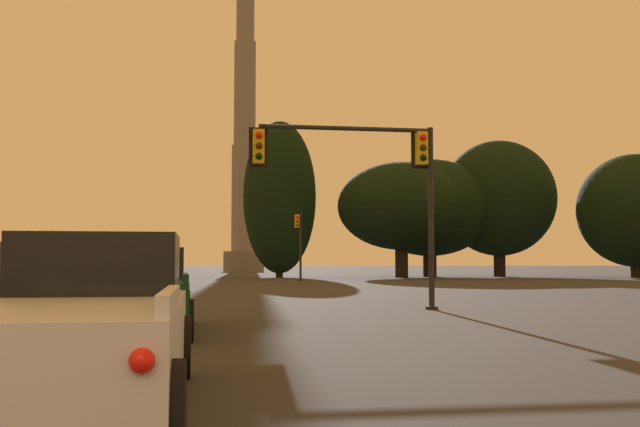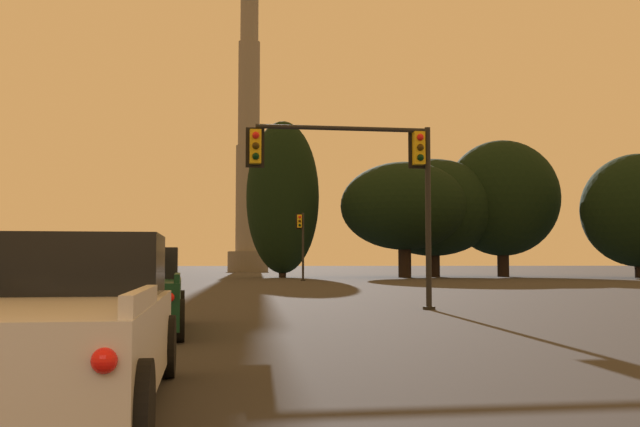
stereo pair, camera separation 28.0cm
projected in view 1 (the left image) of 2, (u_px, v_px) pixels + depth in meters
pickup_truck_center_lane_front at (140, 294)px, 16.18m from camera, size 2.33×5.56×1.82m
pickup_truck_center_lane_second at (81, 329)px, 7.60m from camera, size 2.20×5.51×1.82m
traffic_light_far_right at (299, 236)px, 59.80m from camera, size 0.78×0.50×5.44m
traffic_light_overhead_right at (371, 168)px, 23.40m from camera, size 5.95×0.50×5.76m
smokestack at (245, 140)px, 115.65m from camera, size 6.22×6.22×52.18m
treeline_left_mid at (429, 208)px, 76.51m from camera, size 13.58×12.22×12.03m
treeline_center_left at (401, 206)px, 73.04m from camera, size 12.53×11.28×11.27m
treeline_far_left at (499, 198)px, 77.25m from camera, size 11.91×10.71×14.06m
treeline_right_mid at (635, 210)px, 71.75m from camera, size 11.09×9.98×11.88m
treeline_far_right at (280, 197)px, 73.24m from camera, size 7.13×6.42×15.37m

